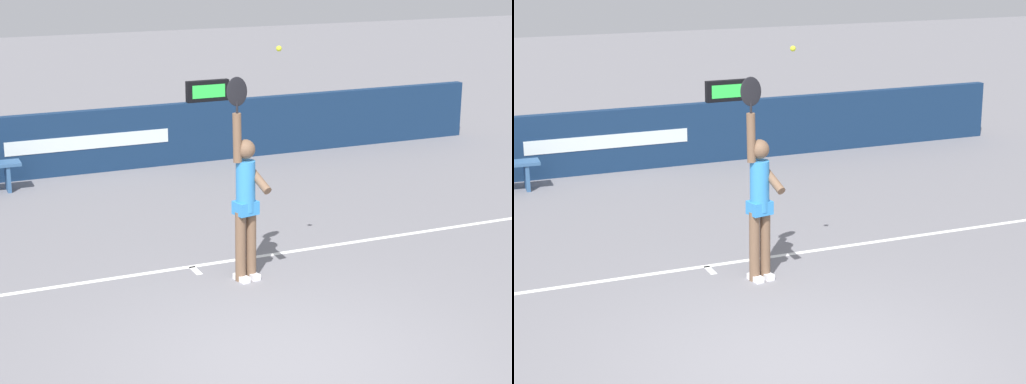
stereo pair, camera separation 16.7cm
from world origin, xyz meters
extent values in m
plane|color=slate|center=(0.00, 0.00, 0.00)|extent=(60.00, 60.00, 0.00)
cube|color=white|center=(0.00, 2.88, 0.00)|extent=(10.75, 0.08, 0.00)
cube|color=white|center=(0.00, 2.73, 0.00)|extent=(0.08, 0.30, 0.00)
cube|color=#132A4C|center=(0.00, 7.97, 0.55)|extent=(15.29, 0.18, 1.09)
cube|color=silver|center=(-0.07, 7.88, 0.56)|extent=(2.85, 0.01, 0.24)
cube|color=black|center=(2.15, 7.97, 1.28)|extent=(0.80, 0.13, 0.38)
cube|color=#33E54C|center=(2.15, 7.90, 1.28)|extent=(0.62, 0.01, 0.24)
cylinder|color=brown|center=(0.54, 2.24, 0.43)|extent=(0.13, 0.13, 0.86)
cylinder|color=brown|center=(0.39, 2.21, 0.43)|extent=(0.13, 0.13, 0.86)
cube|color=white|center=(0.54, 2.22, 0.04)|extent=(0.14, 0.25, 0.07)
cube|color=white|center=(0.39, 2.19, 0.04)|extent=(0.14, 0.25, 0.07)
cylinder|color=#3186D4|center=(0.46, 2.23, 1.17)|extent=(0.23, 0.23, 0.61)
cube|color=#3186D4|center=(0.46, 2.23, 0.90)|extent=(0.30, 0.26, 0.16)
sphere|color=brown|center=(0.46, 2.23, 1.61)|extent=(0.23, 0.23, 0.23)
cylinder|color=brown|center=(0.35, 2.20, 1.76)|extent=(0.13, 0.12, 0.58)
cylinder|color=brown|center=(0.58, 2.19, 1.27)|extent=(0.20, 0.52, 0.33)
ellipsoid|color=black|center=(0.35, 2.20, 2.30)|extent=(0.33, 0.09, 0.38)
cylinder|color=black|center=(0.35, 2.20, 2.11)|extent=(0.03, 0.03, 0.18)
sphere|color=#CEDA2C|center=(0.80, 2.06, 2.77)|extent=(0.07, 0.07, 0.07)
cube|color=#325987|center=(-1.55, 7.34, 0.23)|extent=(0.07, 0.32, 0.46)
camera|label=1|loc=(-3.53, -7.21, 4.04)|focal=63.71mm
camera|label=2|loc=(-3.38, -7.28, 4.04)|focal=63.71mm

